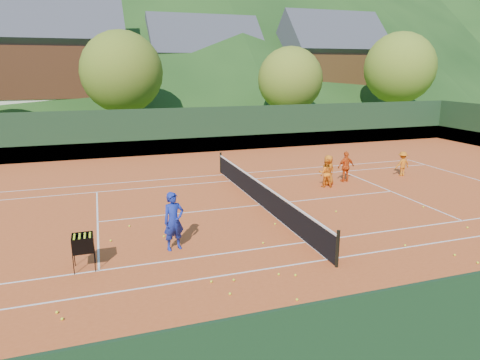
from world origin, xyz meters
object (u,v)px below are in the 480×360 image
object	(u,v)px
student_a	(326,173)
student_d	(402,164)
chalet_left	(50,67)
chalet_right	(329,70)
ball_hopper	(83,244)
coach	(174,221)
student_b	(346,167)
student_c	(328,170)
chalet_mid	(204,73)
tennis_net	(261,193)

from	to	relation	value
student_a	student_d	world-z (taller)	student_a
chalet_left	chalet_right	size ratio (longest dim) A/B	1.16
student_d	chalet_right	distance (m)	30.23
chalet_left	chalet_right	distance (m)	30.00
student_d	chalet_left	xyz separation A→B (m)	(-18.79, 27.70, 4.98)
ball_hopper	coach	bearing A→B (deg)	12.01
student_b	student_d	bearing A→B (deg)	178.62
student_a	student_b	distance (m)	1.53
coach	student_a	size ratio (longest dim) A/B	1.34
coach	chalet_right	distance (m)	41.35
coach	student_b	world-z (taller)	coach
student_c	chalet_mid	xyz separation A→B (m)	(1.80, 32.08, 4.24)
student_a	chalet_left	size ratio (longest dim) A/B	0.10
chalet_left	chalet_mid	xyz separation A→B (m)	(16.00, 4.00, -0.66)
student_d	chalet_left	bearing A→B (deg)	-59.80
chalet_mid	chalet_right	world-z (taller)	chalet_right
student_d	chalet_mid	world-z (taller)	chalet_mid
chalet_left	student_a	bearing A→B (deg)	-63.86
student_a	coach	bearing A→B (deg)	53.97
chalet_left	student_b	bearing A→B (deg)	-61.12
tennis_net	chalet_left	xyz separation A→B (m)	(-10.00, 30.00, 5.13)
tennis_net	student_d	bearing A→B (deg)	14.69
student_b	tennis_net	world-z (taller)	student_b
student_b	student_d	world-z (taller)	student_b
ball_hopper	chalet_right	distance (m)	43.39
student_c	student_d	bearing A→B (deg)	173.66
student_a	chalet_mid	xyz separation A→B (m)	(2.08, 32.36, 4.29)
student_a	chalet_right	size ratio (longest dim) A/B	0.11
tennis_net	chalet_right	xyz separation A→B (m)	(20.00, 30.00, 4.74)
coach	chalet_mid	bearing A→B (deg)	60.14
student_c	chalet_right	bearing A→B (deg)	-130.45
student_b	chalet_right	world-z (taller)	chalet_right
student_a	chalet_left	bearing A→B (deg)	-41.44
student_a	student_d	bearing A→B (deg)	-149.82
chalet_left	coach	bearing A→B (deg)	-80.01
ball_hopper	student_a	bearing A→B (deg)	27.26
chalet_mid	chalet_right	bearing A→B (deg)	-15.95
chalet_mid	chalet_right	distance (m)	14.56
chalet_left	chalet_mid	size ratio (longest dim) A/B	1.09
chalet_left	ball_hopper	bearing A→B (deg)	-84.53
chalet_right	student_b	bearing A→B (deg)	-117.80
student_d	ball_hopper	bearing A→B (deg)	17.68
student_b	coach	bearing A→B (deg)	26.80
coach	ball_hopper	xyz separation A→B (m)	(-2.63, -0.56, -0.17)
coach	chalet_left	size ratio (longest dim) A/B	0.13
chalet_left	student_c	bearing A→B (deg)	-63.17
student_b	tennis_net	distance (m)	5.77
student_c	student_b	bearing A→B (deg)	-177.97
chalet_right	chalet_mid	bearing A→B (deg)	164.05
student_b	chalet_right	bearing A→B (deg)	-121.10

